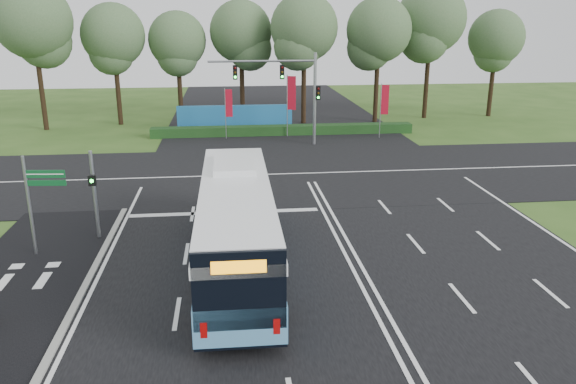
# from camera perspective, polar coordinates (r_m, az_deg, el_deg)

# --- Properties ---
(ground) EXTENTS (120.00, 120.00, 0.00)m
(ground) POSITION_cam_1_polar(r_m,az_deg,el_deg) (24.39, 5.44, -5.66)
(ground) COLOR #30521B
(ground) RESTS_ON ground
(road_main) EXTENTS (20.00, 120.00, 0.04)m
(road_main) POSITION_cam_1_polar(r_m,az_deg,el_deg) (24.39, 5.44, -5.61)
(road_main) COLOR black
(road_main) RESTS_ON ground
(road_cross) EXTENTS (120.00, 14.00, 0.05)m
(road_cross) POSITION_cam_1_polar(r_m,az_deg,el_deg) (35.58, 1.59, 1.88)
(road_cross) COLOR black
(road_cross) RESTS_ON ground
(bike_path) EXTENTS (5.00, 18.00, 0.06)m
(bike_path) POSITION_cam_1_polar(r_m,az_deg,el_deg) (22.57, -26.09, -9.36)
(bike_path) COLOR black
(bike_path) RESTS_ON ground
(kerb_strip) EXTENTS (0.25, 18.00, 0.12)m
(kerb_strip) POSITION_cam_1_polar(r_m,az_deg,el_deg) (21.85, -20.10, -9.39)
(kerb_strip) COLOR gray
(kerb_strip) RESTS_ON ground
(city_bus) EXTENTS (2.90, 12.94, 3.71)m
(city_bus) POSITION_cam_1_polar(r_m,az_deg,el_deg) (21.75, -5.26, -3.27)
(city_bus) COLOR #5290BE
(city_bus) RESTS_ON ground
(pedestrian_signal) EXTENTS (0.34, 0.44, 4.02)m
(pedestrian_signal) POSITION_cam_1_polar(r_m,az_deg,el_deg) (25.96, -19.09, 0.02)
(pedestrian_signal) COLOR gray
(pedestrian_signal) RESTS_ON ground
(street_sign) EXTENTS (1.65, 0.24, 4.24)m
(street_sign) POSITION_cam_1_polar(r_m,az_deg,el_deg) (24.85, -24.19, -0.20)
(street_sign) COLOR gray
(street_sign) RESTS_ON ground
(banner_flag_left) EXTENTS (0.61, 0.08, 4.12)m
(banner_flag_left) POSITION_cam_1_polar(r_m,az_deg,el_deg) (45.74, -6.11, 8.68)
(banner_flag_left) COLOR gray
(banner_flag_left) RESTS_ON ground
(banner_flag_mid) EXTENTS (0.73, 0.26, 5.09)m
(banner_flag_mid) POSITION_cam_1_polar(r_m,az_deg,el_deg) (46.33, 0.24, 9.62)
(banner_flag_mid) COLOR gray
(banner_flag_mid) RESTS_ON ground
(banner_flag_right) EXTENTS (0.65, 0.16, 4.44)m
(banner_flag_right) POSITION_cam_1_polar(r_m,az_deg,el_deg) (46.48, 9.71, 8.91)
(banner_flag_right) COLOR gray
(banner_flag_right) RESTS_ON ground
(traffic_light_gantry) EXTENTS (8.41, 0.28, 7.00)m
(traffic_light_gantry) POSITION_cam_1_polar(r_m,az_deg,el_deg) (43.03, 0.35, 10.87)
(traffic_light_gantry) COLOR gray
(traffic_light_gantry) RESTS_ON ground
(hedge) EXTENTS (22.00, 1.20, 0.80)m
(hedge) POSITION_cam_1_polar(r_m,az_deg,el_deg) (47.59, -0.47, 6.30)
(hedge) COLOR #143613
(hedge) RESTS_ON ground
(blue_hoarding) EXTENTS (10.00, 0.30, 2.20)m
(blue_hoarding) POSITION_cam_1_polar(r_m,az_deg,el_deg) (49.69, -5.40, 7.51)
(blue_hoarding) COLOR #1C639C
(blue_hoarding) RESTS_ON ground
(eucalyptus_row) EXTENTS (48.04, 9.45, 12.64)m
(eucalyptus_row) POSITION_cam_1_polar(r_m,az_deg,el_deg) (52.92, -1.37, 16.24)
(eucalyptus_row) COLOR black
(eucalyptus_row) RESTS_ON ground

